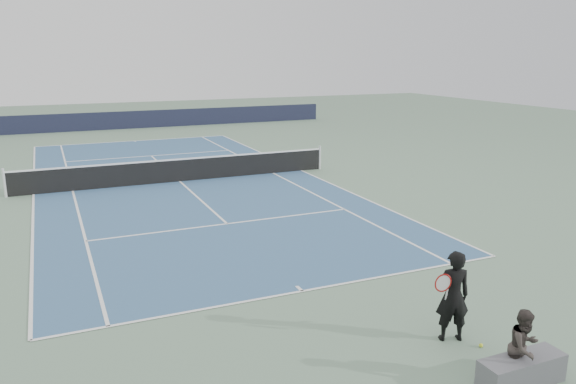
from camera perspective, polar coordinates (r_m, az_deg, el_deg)
name	(u,v)px	position (r m, az deg, el deg)	size (l,w,h in m)	color
ground	(180,182)	(23.37, -10.94, 1.04)	(80.00, 80.00, 0.00)	slate
court_surface	(180,182)	(23.37, -10.94, 1.05)	(10.97, 23.77, 0.01)	#365A80
tennis_net	(179,170)	(23.27, -10.99, 2.25)	(12.90, 0.10, 1.07)	silver
windscreen_far	(121,120)	(40.71, -16.65, 6.99)	(30.00, 0.25, 1.20)	black
tennis_player	(453,296)	(10.70, 16.38, -10.10)	(0.83, 0.64, 1.72)	black
tennis_ball	(481,345)	(10.96, 19.01, -14.51)	(0.07, 0.07, 0.07)	yellow
spectator_bench	(523,358)	(9.92, 22.75, -15.31)	(1.51, 0.69, 1.27)	#5A5A5F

